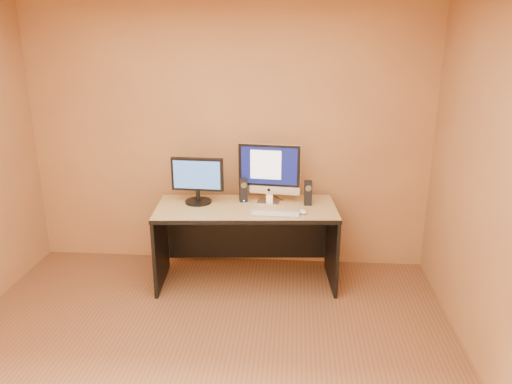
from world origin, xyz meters
TOP-DOWN VIEW (x-y plane):
  - floor at (0.00, 0.00)m, footprint 4.00×4.00m
  - walls at (0.00, 0.00)m, footprint 4.00×4.00m
  - desk at (0.23, 1.49)m, footprint 1.71×0.86m
  - imac at (0.43, 1.65)m, footprint 0.61×0.28m
  - second_monitor at (-0.24, 1.58)m, footprint 0.51×0.27m
  - speaker_left at (0.18, 1.65)m, footprint 0.09×0.09m
  - speaker_right at (0.80, 1.60)m, footprint 0.07×0.08m
  - keyboard at (0.50, 1.30)m, footprint 0.45×0.14m
  - mouse at (0.75, 1.36)m, footprint 0.09×0.12m
  - cable_a at (0.50, 1.79)m, footprint 0.14×0.19m
  - cable_b at (0.42, 1.76)m, footprint 0.05×0.18m

SIDE VIEW (x-z plane):
  - floor at x=0.00m, z-range 0.00..0.00m
  - desk at x=0.23m, z-range 0.00..0.77m
  - cable_a at x=0.50m, z-range 0.77..0.78m
  - cable_b at x=0.42m, z-range 0.77..0.78m
  - keyboard at x=0.50m, z-range 0.77..0.79m
  - mouse at x=0.75m, z-range 0.77..0.81m
  - speaker_left at x=0.18m, z-range 0.77..1.00m
  - speaker_right at x=0.80m, z-range 0.77..1.00m
  - second_monitor at x=-0.24m, z-range 0.77..1.20m
  - imac at x=0.43m, z-range 0.77..1.34m
  - walls at x=0.00m, z-range 0.00..2.60m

